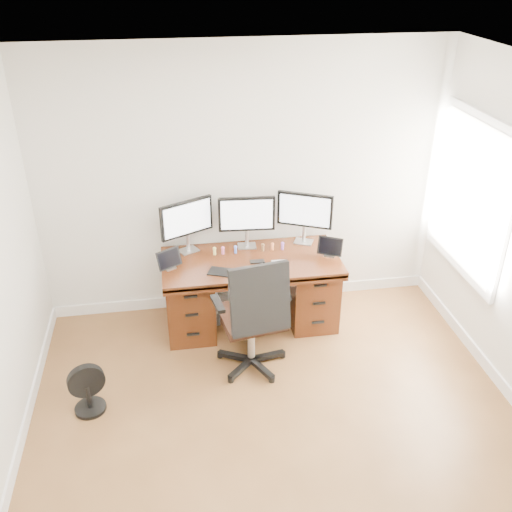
{
  "coord_description": "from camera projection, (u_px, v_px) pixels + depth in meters",
  "views": [
    {
      "loc": [
        -0.71,
        -2.91,
        3.41
      ],
      "look_at": [
        0.0,
        1.5,
        0.95
      ],
      "focal_mm": 40.0,
      "sensor_mm": 36.0,
      "label": 1
    }
  ],
  "objects": [
    {
      "name": "monitor_left",
      "position": [
        187.0,
        220.0,
        5.44
      ],
      "size": [
        0.51,
        0.28,
        0.53
      ],
      "rotation": [
        0.0,
        0.0,
        0.47
      ],
      "color": "silver",
      "rests_on": "desk"
    },
    {
      "name": "tablet_left",
      "position": [
        169.0,
        260.0,
        5.26
      ],
      "size": [
        0.24,
        0.18,
        0.19
      ],
      "rotation": [
        0.0,
        0.0,
        0.53
      ],
      "color": "silver",
      "rests_on": "desk"
    },
    {
      "name": "tablet_right",
      "position": [
        330.0,
        248.0,
        5.48
      ],
      "size": [
        0.24,
        0.17,
        0.19
      ],
      "rotation": [
        0.0,
        0.0,
        -0.48
      ],
      "color": "silver",
      "rests_on": "desk"
    },
    {
      "name": "ground",
      "position": [
        288.0,
        463.0,
        4.26
      ],
      "size": [
        4.5,
        4.5,
        0.0
      ],
      "primitive_type": "plane",
      "color": "brown",
      "rests_on": "ground"
    },
    {
      "name": "figurine_pink",
      "position": [
        223.0,
        250.0,
        5.53
      ],
      "size": [
        0.03,
        0.03,
        0.08
      ],
      "color": "#DD629F",
      "rests_on": "desk"
    },
    {
      "name": "keyboard",
      "position": [
        251.0,
        270.0,
        5.26
      ],
      "size": [
        0.33,
        0.2,
        0.01
      ],
      "primitive_type": "cube",
      "rotation": [
        0.0,
        0.0,
        0.23
      ],
      "color": "white",
      "rests_on": "desk"
    },
    {
      "name": "figurine_brown",
      "position": [
        263.0,
        247.0,
        5.58
      ],
      "size": [
        0.03,
        0.03,
        0.08
      ],
      "color": "brown",
      "rests_on": "desk"
    },
    {
      "name": "figurine_yellow",
      "position": [
        215.0,
        250.0,
        5.51
      ],
      "size": [
        0.03,
        0.03,
        0.08
      ],
      "color": "#E5DB70",
      "rests_on": "desk"
    },
    {
      "name": "office_chair",
      "position": [
        253.0,
        334.0,
        5.03
      ],
      "size": [
        0.71,
        0.71,
        1.16
      ],
      "rotation": [
        0.0,
        0.0,
        0.16
      ],
      "color": "black",
      "rests_on": "ground"
    },
    {
      "name": "phone",
      "position": [
        257.0,
        261.0,
        5.41
      ],
      "size": [
        0.14,
        0.07,
        0.01
      ],
      "primitive_type": "cube",
      "rotation": [
        0.0,
        0.0,
        -0.02
      ],
      "color": "black",
      "rests_on": "desk"
    },
    {
      "name": "figurine_purple",
      "position": [
        282.0,
        245.0,
        5.61
      ],
      "size": [
        0.03,
        0.03,
        0.08
      ],
      "color": "#AF66E0",
      "rests_on": "desk"
    },
    {
      "name": "floor_fan",
      "position": [
        87.0,
        390.0,
        4.64
      ],
      "size": [
        0.31,
        0.26,
        0.44
      ],
      "rotation": [
        0.0,
        0.0,
        0.29
      ],
      "color": "black",
      "rests_on": "ground"
    },
    {
      "name": "back_wall",
      "position": [
        244.0,
        183.0,
        5.55
      ],
      "size": [
        4.0,
        0.1,
        2.7
      ],
      "primitive_type": "cube",
      "color": "silver",
      "rests_on": "ground"
    },
    {
      "name": "drawing_tablet",
      "position": [
        222.0,
        272.0,
        5.24
      ],
      "size": [
        0.28,
        0.24,
        0.01
      ],
      "primitive_type": "cube",
      "rotation": [
        0.0,
        0.0,
        -0.39
      ],
      "color": "black",
      "rests_on": "desk"
    },
    {
      "name": "monitor_right",
      "position": [
        305.0,
        212.0,
        5.6
      ],
      "size": [
        0.51,
        0.27,
        0.53
      ],
      "rotation": [
        0.0,
        0.0,
        -0.45
      ],
      "color": "silver",
      "rests_on": "desk"
    },
    {
      "name": "figurine_orange",
      "position": [
        272.0,
        246.0,
        5.59
      ],
      "size": [
        0.03,
        0.03,
        0.08
      ],
      "color": "#F5854A",
      "rests_on": "desk"
    },
    {
      "name": "desk",
      "position": [
        251.0,
        288.0,
        5.65
      ],
      "size": [
        1.7,
        0.8,
        0.75
      ],
      "color": "#421D0D",
      "rests_on": "ground"
    },
    {
      "name": "trackpad",
      "position": [
        279.0,
        264.0,
        5.37
      ],
      "size": [
        0.14,
        0.14,
        0.01
      ],
      "primitive_type": "cube",
      "rotation": [
        0.0,
        0.0,
        -0.04
      ],
      "color": "silver",
      "rests_on": "desk"
    },
    {
      "name": "monitor_center",
      "position": [
        247.0,
        216.0,
        5.52
      ],
      "size": [
        0.55,
        0.15,
        0.53
      ],
      "rotation": [
        0.0,
        0.0,
        -0.07
      ],
      "color": "silver",
      "rests_on": "desk"
    },
    {
      "name": "figurine_blue",
      "position": [
        235.0,
        249.0,
        5.54
      ],
      "size": [
        0.03,
        0.03,
        0.08
      ],
      "color": "#4E6FE2",
      "rests_on": "desk"
    }
  ]
}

